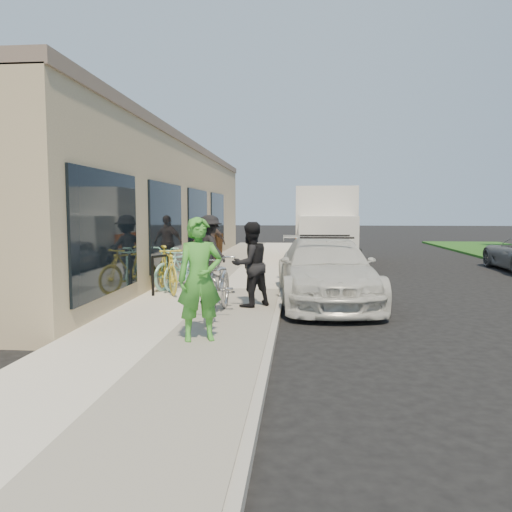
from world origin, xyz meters
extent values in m
plane|color=black|center=(0.00, 0.00, 0.00)|extent=(120.00, 120.00, 0.00)
cube|color=beige|center=(-2.00, 3.00, 0.07)|extent=(3.00, 34.00, 0.15)
cube|color=#9F9A91|center=(-0.45, 3.00, 0.07)|extent=(0.12, 34.00, 0.13)
cube|color=#C4AE88|center=(-5.25, 8.00, 2.00)|extent=(3.50, 20.00, 4.00)
cube|color=#716055|center=(-5.25, 8.00, 4.10)|extent=(3.60, 20.00, 0.25)
cube|color=black|center=(-3.48, 0.00, 1.60)|extent=(0.06, 3.00, 2.20)
cube|color=black|center=(-3.48, 4.00, 1.60)|extent=(0.06, 3.00, 2.20)
cube|color=black|center=(-3.48, 8.00, 1.60)|extent=(0.06, 3.00, 2.20)
cube|color=black|center=(-3.48, 12.00, 1.60)|extent=(0.06, 3.00, 2.20)
cylinder|color=black|center=(-3.21, 1.81, 0.57)|extent=(0.06, 0.06, 0.84)
cylinder|color=black|center=(-2.99, 2.33, 0.57)|extent=(0.06, 0.06, 0.84)
cylinder|color=black|center=(-3.10, 2.07, 0.99)|extent=(0.27, 0.54, 0.06)
cube|color=black|center=(-3.18, 8.61, 0.67)|extent=(0.66, 0.37, 1.03)
cube|color=black|center=(-3.11, 8.98, 0.67)|extent=(0.66, 0.37, 1.03)
cube|color=black|center=(-3.19, 8.57, 0.72)|extent=(0.52, 0.26, 0.74)
imported|color=silver|center=(0.52, 2.22, 0.70)|extent=(2.31, 4.98, 1.41)
cylinder|color=black|center=(0.52, 1.69, 1.43)|extent=(1.11, 0.04, 0.04)
cylinder|color=black|center=(0.52, 2.63, 1.43)|extent=(1.11, 0.04, 0.04)
imported|color=#9E9EA3|center=(0.41, 6.56, 0.54)|extent=(1.40, 3.22, 1.08)
cube|color=silver|center=(0.89, 8.29, 0.91)|extent=(1.95, 1.95, 1.82)
cube|color=black|center=(0.89, 8.29, 1.29)|extent=(1.77, 0.09, 0.86)
cube|color=silver|center=(0.94, 11.16, 1.48)|extent=(2.27, 4.05, 2.77)
cube|color=#D24A0C|center=(0.94, 11.16, 0.86)|extent=(2.29, 4.07, 0.53)
cylinder|color=black|center=(-0.07, 7.83, 0.38)|extent=(0.25, 0.77, 0.76)
cylinder|color=black|center=(1.84, 7.79, 0.38)|extent=(0.25, 0.77, 0.76)
cylinder|color=black|center=(-0.06, 8.88, 0.38)|extent=(0.25, 0.77, 0.76)
cylinder|color=black|center=(1.86, 8.84, 0.38)|extent=(0.25, 0.77, 0.76)
cylinder|color=black|center=(0.01, 12.51, 0.38)|extent=(0.25, 0.77, 0.76)
cylinder|color=black|center=(1.92, 12.48, 0.38)|extent=(0.25, 0.77, 0.76)
imported|color=#B1B2B4|center=(-1.45, -0.09, 0.71)|extent=(0.76, 2.14, 1.12)
imported|color=green|center=(-1.44, -1.77, 1.03)|extent=(0.74, 0.61, 1.75)
imported|color=black|center=(-0.98, 0.81, 0.97)|extent=(1.00, 0.99, 1.63)
imported|color=#8ED4C7|center=(-2.81, 2.81, 0.63)|extent=(0.87, 1.66, 0.96)
imported|color=#8ED4C7|center=(-2.96, 3.05, 0.65)|extent=(1.22, 2.03, 1.01)
imported|color=gold|center=(-3.01, 2.27, 0.67)|extent=(1.25, 1.77, 1.05)
imported|color=black|center=(-2.36, 3.99, 1.02)|extent=(1.26, 1.23, 1.73)
imported|color=#503F39|center=(-2.81, 6.37, 1.00)|extent=(1.08, 0.72, 1.71)
camera|label=1|loc=(-0.03, -8.65, 1.99)|focal=35.00mm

